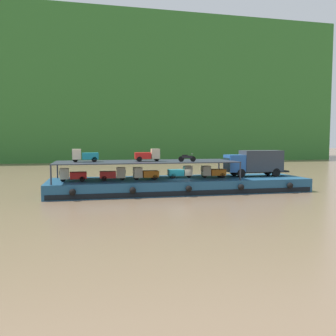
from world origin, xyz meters
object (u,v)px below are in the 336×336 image
Objects in this scene: mini_truck_lower_fore at (181,172)px; mini_truck_upper_mid at (148,155)px; motorcycle_upper_port at (187,158)px; mini_truck_lower_mid at (145,173)px; cargo_barge at (179,185)px; covered_lorry at (255,162)px; mini_truck_upper_stern at (85,155)px; mini_truck_lower_bow at (213,172)px; mini_truck_lower_aft at (113,174)px; mini_truck_lower_stern at (73,175)px.

mini_truck_lower_fore is 0.99× the size of mini_truck_upper_mid.
mini_truck_lower_mid is at bearing 162.10° from motorcycle_upper_port.
cargo_barge is 4.29m from mini_truck_lower_mid.
covered_lorry is 13.19m from mini_truck_upper_mid.
mini_truck_upper_stern is 1.00× the size of mini_truck_upper_mid.
mini_truck_upper_stern is 10.90m from motorcycle_upper_port.
motorcycle_upper_port is (4.32, -1.39, 1.74)m from mini_truck_lower_mid.
mini_truck_upper_mid reaches higher than covered_lorry.
mini_truck_lower_bow is 14.48m from mini_truck_upper_stern.
covered_lorry is 16.96m from mini_truck_lower_aft.
covered_lorry is 2.83× the size of mini_truck_upper_mid.
cargo_barge is 4.19m from mini_truck_lower_bow.
cargo_barge is 15.16× the size of motorcycle_upper_port.
mini_truck_upper_stern is at bearing -177.42° from mini_truck_lower_fore.
mini_truck_lower_mid is 2.03m from mini_truck_upper_mid.
mini_truck_lower_stern is 8.22m from mini_truck_upper_mid.
mini_truck_lower_bow is 1.00× the size of mini_truck_upper_stern.
covered_lorry is 2.85× the size of mini_truck_lower_bow.
mini_truck_lower_fore is (7.71, 0.87, 0.00)m from mini_truck_lower_aft.
mini_truck_lower_fore reaches higher than cargo_barge.
mini_truck_lower_fore is 3.75m from mini_truck_lower_bow.
covered_lorry reaches higher than cargo_barge.
mini_truck_lower_aft is 0.99× the size of mini_truck_lower_mid.
mini_truck_upper_mid is 1.46× the size of motorcycle_upper_port.
covered_lorry is 9.45m from motorcycle_upper_port.
cargo_barge is at bearing 177.98° from mini_truck_lower_bow.
cargo_barge is 3.75m from motorcycle_upper_port.
mini_truck_lower_fore and mini_truck_lower_bow have the same top height.
mini_truck_lower_stern is 11.93m from mini_truck_lower_fore.
mini_truck_lower_stern is 4.19m from mini_truck_lower_aft.
mini_truck_lower_aft is 1.00× the size of mini_truck_lower_bow.
covered_lorry is at bearing 2.78° from mini_truck_lower_aft.
covered_lorry reaches higher than motorcycle_upper_port.
mini_truck_upper_mid is (-13.13, -0.77, 1.00)m from covered_lorry.
mini_truck_lower_stern is 1.01× the size of mini_truck_lower_bow.
mini_truck_upper_stern is (-2.93, 0.39, 2.00)m from mini_truck_lower_aft.
covered_lorry is 2.84× the size of mini_truck_upper_stern.
cargo_barge is 10.96m from mini_truck_upper_stern.
mini_truck_upper_mid is at bearing -178.25° from mini_truck_lower_bow.
motorcycle_upper_port is at bearing -153.26° from mini_truck_lower_bow.
mini_truck_lower_stern is 1.00× the size of mini_truck_upper_mid.
covered_lorry is at bearing 2.45° from cargo_barge.
motorcycle_upper_port is (-3.62, -1.82, 1.74)m from mini_truck_lower_bow.
motorcycle_upper_port is (4.01, -1.59, -0.26)m from mini_truck_upper_mid.
mini_truck_upper_stern is (1.26, 0.43, 2.00)m from mini_truck_lower_stern.
mini_truck_upper_stern is (-14.34, 0.11, 2.00)m from mini_truck_lower_bow.
mini_truck_lower_stern is at bearing 179.21° from mini_truck_lower_mid.
mini_truck_lower_mid reaches higher than cargo_barge.
mini_truck_lower_stern is (-21.10, -0.86, -1.00)m from covered_lorry.
mini_truck_upper_stern reaches higher than mini_truck_lower_fore.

